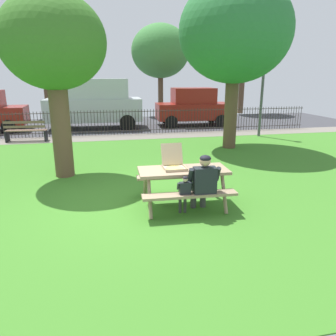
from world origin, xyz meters
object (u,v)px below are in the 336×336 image
child_at_table (184,191)px  park_bench_left (26,131)px  pizza_box_open (174,164)px  adult_at_table (203,181)px  tree_midground_left (53,45)px  parked_car_center (193,106)px  picnic_table_foreground (183,177)px  parked_car_left (94,102)px  pizza_slice_on_table (210,169)px  tree_near_table (235,32)px  lamp_post_walkway (263,76)px  far_tree_midright (244,43)px  far_tree_midleft (45,66)px  far_tree_center (160,51)px

child_at_table → park_bench_left: park_bench_left is taller
pizza_box_open → adult_at_table: pizza_box_open is taller
tree_midground_left → pizza_box_open: bearing=-46.1°
child_at_table → parked_car_center: size_ratio=0.20×
picnic_table_foreground → parked_car_left: parked_car_left is taller
pizza_slice_on_table → tree_near_table: 6.65m
pizza_box_open → pizza_slice_on_table: bearing=-20.3°
picnic_table_foreground → lamp_post_walkway: lamp_post_walkway is taller
pizza_slice_on_table → lamp_post_walkway: 8.79m
tree_near_table → far_tree_midright: size_ratio=0.91×
lamp_post_walkway → tree_midground_left: (-7.89, -4.38, 0.71)m
far_tree_midleft → far_tree_midright: bearing=0.0°
far_tree_midleft → far_tree_midright: size_ratio=0.67×
pizza_slice_on_table → child_at_table: bearing=-149.1°
adult_at_table → tree_midground_left: size_ratio=0.26×
far_tree_midleft → far_tree_center: bearing=0.0°
parked_car_left → parked_car_center: size_ratio=1.20×
parked_car_left → far_tree_center: far_tree_center is taller
pizza_box_open → child_at_table: size_ratio=0.67×
far_tree_center → pizza_slice_on_table: bearing=-96.9°
tree_near_table → far_tree_midright: far_tree_midright is taller
far_tree_midright → parked_car_left: bearing=-153.7°
pizza_slice_on_table → pizza_box_open: bearing=159.7°
park_bench_left → tree_midground_left: size_ratio=0.36×
adult_at_table → tree_midground_left: 5.00m
tree_midground_left → far_tree_midleft: tree_midground_left is taller
picnic_table_foreground → tree_midground_left: tree_midground_left is taller
pizza_slice_on_table → parked_car_left: parked_car_left is taller
pizza_box_open → far_tree_midright: bearing=61.6°
pizza_slice_on_table → tree_near_table: tree_near_table is taller
parked_car_left → pizza_box_open: bearing=-80.8°
pizza_slice_on_table → adult_at_table: size_ratio=0.27×
parked_car_center → far_tree_midright: size_ratio=0.62×
tree_near_table → lamp_post_walkway: bearing=41.4°
parked_car_center → far_tree_center: (-0.84, 5.05, 3.13)m
tree_near_table → far_tree_midleft: size_ratio=1.35×
tree_midground_left → far_tree_midleft: 13.37m
parked_car_left → parked_car_center: (5.20, -0.00, -0.29)m
tree_midground_left → child_at_table: bearing=-51.7°
park_bench_left → lamp_post_walkway: lamp_post_walkway is taller
adult_at_table → tree_near_table: size_ratio=0.21×
far_tree_center → far_tree_midright: far_tree_midright is taller
adult_at_table → parked_car_center: (3.04, 11.27, 0.35)m
adult_at_table → child_at_table: adult_at_table is taller
picnic_table_foreground → tree_midground_left: bearing=134.7°
adult_at_table → far_tree_midleft: size_ratio=0.28×
far_tree_midright → far_tree_midleft: bearing=-180.0°
park_bench_left → pizza_box_open: bearing=-60.2°
picnic_table_foreground → far_tree_center: size_ratio=0.32×
lamp_post_walkway → parked_car_center: lamp_post_walkway is taller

